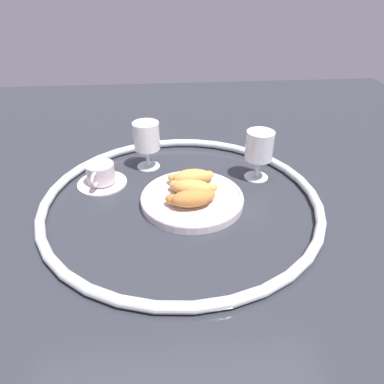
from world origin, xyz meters
TOP-DOWN VIEW (x-y plane):
  - ground_plane at (0.00, 0.00)m, footprint 2.20×2.20m
  - table_chrome_rim at (0.00, 0.00)m, footprint 0.70×0.70m
  - pastry_plate at (0.03, 0.00)m, footprint 0.26×0.26m
  - croissant_large at (0.02, -0.04)m, footprint 0.14×0.07m
  - croissant_small at (0.03, 0.01)m, footprint 0.13×0.08m
  - croissant_extra at (0.03, 0.06)m, footprint 0.14×0.07m
  - coffee_cup_near at (-0.21, 0.11)m, footprint 0.14×0.14m
  - juice_glass_left at (0.22, 0.11)m, footprint 0.08×0.08m
  - juice_glass_right at (-0.09, 0.20)m, footprint 0.08×0.08m

SIDE VIEW (x-z plane):
  - ground_plane at x=0.00m, z-range 0.00..0.00m
  - table_chrome_rim at x=0.00m, z-range 0.00..0.02m
  - pastry_plate at x=0.03m, z-range 0.00..0.02m
  - coffee_cup_near at x=-0.21m, z-range 0.00..0.06m
  - croissant_large at x=0.02m, z-range 0.02..0.06m
  - croissant_small at x=0.03m, z-range 0.02..0.06m
  - croissant_extra at x=0.03m, z-range 0.02..0.06m
  - juice_glass_right at x=-0.09m, z-range 0.02..0.16m
  - juice_glass_left at x=0.22m, z-range 0.02..0.16m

